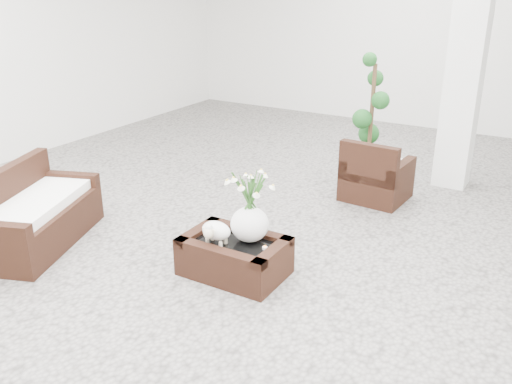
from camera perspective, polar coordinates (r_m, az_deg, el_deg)
The scene contains 9 objects.
ground at distance 5.49m, azimuth 0.53°, elevation -5.70°, with size 11.00×11.00×0.00m, color gray.
column at distance 7.18m, azimuth 21.11°, elevation 14.02°, with size 0.40×0.40×3.50m, color white.
coffee_table at distance 4.97m, azimuth -2.24°, elevation -6.80°, with size 0.90×0.60×0.31m, color black.
sheep_figurine at distance 4.84m, azimuth -4.12°, elevation -4.19°, with size 0.28×0.23×0.21m, color white.
planter_narcissus at distance 4.76m, azimuth -0.67°, elevation -0.69°, with size 0.44×0.44×0.80m, color white, non-canonical shape.
tealight at distance 4.77m, azimuth 0.92°, elevation -5.76°, with size 0.04×0.04×0.03m, color white.
armchair at distance 6.69m, azimuth 12.41°, elevation 2.33°, with size 0.70×0.67×0.75m, color black.
loveseat at distance 5.83m, azimuth -21.77°, elevation -1.52°, with size 1.44×0.69×0.77m, color black.
topiary at distance 7.26m, azimuth 11.80°, elevation 7.39°, with size 0.43×0.43×1.60m, color #154117, non-canonical shape.
Camera 1 is at (2.45, -4.23, 2.51)m, focal length 38.78 mm.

